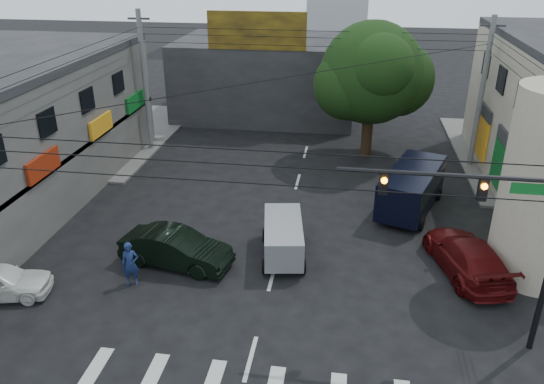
% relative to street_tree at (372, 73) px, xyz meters
% --- Properties ---
extents(ground, '(160.00, 160.00, 0.00)m').
position_rel_street_tree_xyz_m(ground, '(-4.00, -17.00, -5.47)').
color(ground, black).
rests_on(ground, ground).
extents(sidewalk_far_left, '(16.00, 16.00, 0.15)m').
position_rel_street_tree_xyz_m(sidewalk_far_left, '(-22.00, 1.00, -5.40)').
color(sidewalk_far_left, '#514F4C').
rests_on(sidewalk_far_left, ground).
extents(building_far, '(14.00, 10.00, 6.00)m').
position_rel_street_tree_xyz_m(building_far, '(-8.00, 9.00, -2.47)').
color(building_far, '#232326').
rests_on(building_far, ground).
extents(billboard, '(7.00, 0.30, 2.60)m').
position_rel_street_tree_xyz_m(billboard, '(-8.00, 4.10, 1.83)').
color(billboard, olive).
rests_on(billboard, building_far).
extents(street_tree, '(6.40, 6.40, 8.70)m').
position_rel_street_tree_xyz_m(street_tree, '(0.00, 0.00, 0.00)').
color(street_tree, black).
rests_on(street_tree, ground).
extents(traffic_gantry, '(7.10, 0.35, 7.20)m').
position_rel_street_tree_xyz_m(traffic_gantry, '(3.82, -18.00, -0.64)').
color(traffic_gantry, black).
rests_on(traffic_gantry, ground).
extents(utility_pole_far_left, '(0.32, 0.32, 9.20)m').
position_rel_street_tree_xyz_m(utility_pole_far_left, '(-14.50, -1.00, -0.87)').
color(utility_pole_far_left, '#59595B').
rests_on(utility_pole_far_left, ground).
extents(utility_pole_far_right, '(0.32, 0.32, 9.20)m').
position_rel_street_tree_xyz_m(utility_pole_far_right, '(6.50, -1.00, -0.87)').
color(utility_pole_far_right, '#59595B').
rests_on(utility_pole_far_right, ground).
extents(dark_sedan, '(3.47, 5.50, 1.61)m').
position_rel_street_tree_xyz_m(dark_sedan, '(-8.27, -14.72, -4.67)').
color(dark_sedan, black).
rests_on(dark_sedan, ground).
extents(maroon_sedan, '(4.92, 6.52, 1.57)m').
position_rel_street_tree_xyz_m(maroon_sedan, '(4.08, -13.44, -4.69)').
color(maroon_sedan, '#4A0A0B').
rests_on(maroon_sedan, ground).
extents(silver_minivan, '(4.43, 2.85, 1.69)m').
position_rel_street_tree_xyz_m(silver_minivan, '(-3.77, -13.35, -4.63)').
color(silver_minivan, gray).
rests_on(silver_minivan, ground).
extents(navy_van, '(7.10, 5.79, 2.29)m').
position_rel_street_tree_xyz_m(navy_van, '(2.23, -7.74, -4.33)').
color(navy_van, black).
rests_on(navy_van, ground).
extents(traffic_officer, '(0.95, 0.84, 1.91)m').
position_rel_street_tree_xyz_m(traffic_officer, '(-9.64, -16.41, -4.52)').
color(traffic_officer, '#16234E').
rests_on(traffic_officer, ground).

